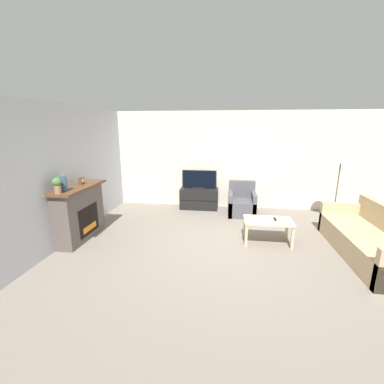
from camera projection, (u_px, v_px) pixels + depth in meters
The scene contains 14 objects.
ground_plane at pixel (228, 247), 5.00m from camera, with size 24.00×24.00×0.00m, color slate.
wall_back at pixel (230, 160), 7.22m from camera, with size 12.00×0.06×2.70m.
wall_left at pixel (66, 174), 5.10m from camera, with size 0.06×12.00×2.70m.
fireplace at pixel (80, 212), 5.26m from camera, with size 0.48×1.42×1.12m.
mantel_vase_left at pixel (64, 183), 4.68m from camera, with size 0.12×0.12×0.32m.
mantel_clock at pixel (81, 181), 5.24m from camera, with size 0.08×0.11×0.15m.
potted_plant at pixel (57, 184), 4.50m from camera, with size 0.15×0.15×0.29m.
tv_stand at pixel (199, 199), 7.30m from camera, with size 1.06×0.47×0.58m.
tv at pixel (199, 180), 7.16m from camera, with size 0.96×0.18×0.52m.
armchair at pixel (242, 204), 6.81m from camera, with size 0.70×0.76×0.86m.
coffee_table at pixel (268, 223), 5.09m from camera, with size 0.94×0.57×0.48m.
remote at pixel (275, 219), 5.10m from camera, with size 0.04×0.15×0.02m.
couch at pixel (372, 242), 4.57m from camera, with size 0.92×2.34×0.87m.
floor_lamp at pixel (341, 162), 5.81m from camera, with size 0.36×0.36×1.71m.
Camera 1 is at (-0.07, -4.64, 2.27)m, focal length 24.00 mm.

